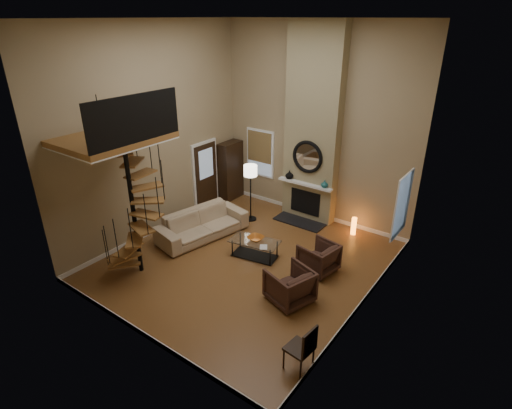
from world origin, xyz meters
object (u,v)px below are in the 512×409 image
Objects in this scene: sofa at (202,223)px; armchair_near at (321,259)px; coffee_table at (255,247)px; side_chair at (303,347)px; hutch at (231,171)px; floor_lamp at (250,175)px; armchair_far at (292,287)px; accent_lamp at (354,226)px.

sofa is 3.44m from armchair_near.
sofa is 1.90× the size of coffee_table.
coffee_table is 1.41× the size of side_chair.
sofa is at bearing -67.34° from hutch.
coffee_table is at bearing -77.87° from sofa.
floor_lamp reaches higher than armchair_near.
floor_lamp is at bearing -3.48° from sofa.
armchair_near is 3.38m from floor_lamp.
armchair_near is 3.08m from side_chair.
hutch is at bearing -104.85° from armchair_near.
sofa reaches higher than armchair_far.
armchair_near is (4.47, -2.13, -0.60)m from hutch.
floor_lamp is at bearing -31.36° from hutch.
hutch is 5.73m from armchair_far.
coffee_table is at bearing -66.31° from armchair_near.
armchair_far reaches higher than coffee_table.
armchair_near is 1.70m from coffee_table.
armchair_far is 1.73× the size of accent_lamp.
floor_lamp reaches higher than side_chair.
sofa reaches higher than coffee_table.
accent_lamp is (1.53, 2.56, -0.03)m from coffee_table.
hutch is at bearing 34.84° from sofa.
floor_lamp reaches higher than accent_lamp.
coffee_table is 2.62× the size of accent_lamp.
sofa is at bearing 151.76° from side_chair.
accent_lamp is (4.35, 0.05, -0.70)m from hutch.
hutch reaches higher than side_chair.
coffee_table is 2.98m from accent_lamp.
side_chair is (1.29, -5.02, 0.28)m from accent_lamp.
armchair_far is 0.51× the size of floor_lamp.
armchair_near reaches higher than accent_lamp.
hutch is 4.40m from accent_lamp.
armchair_far is 4.10m from floor_lamp.
floor_lamp reaches higher than armchair_far.
hutch is at bearing -179.39° from accent_lamp.
accent_lamp reaches higher than coffee_table.
floor_lamp is 1.82× the size of side_chair.
sofa is at bearing 179.95° from coffee_table.
coffee_table is at bearing -41.74° from hutch.
side_chair is at bearing -106.07° from sofa.
sofa is at bearing -73.00° from armchair_near.
floor_lamp reaches higher than coffee_table.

